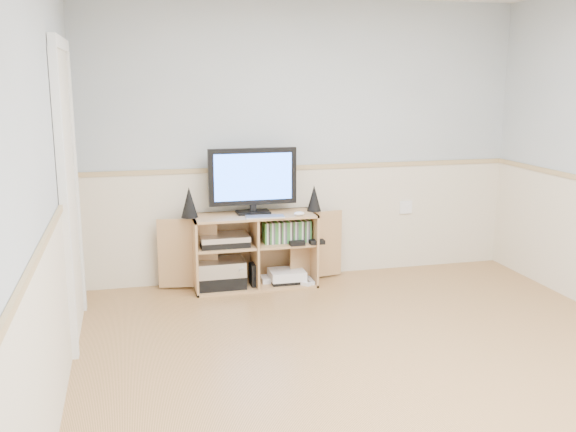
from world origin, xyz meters
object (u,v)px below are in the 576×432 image
Objects in this scene: monitor at (253,178)px; keyboard at (265,217)px; game_consoles at (285,276)px; media_cabinet at (254,248)px.

monitor reaches higher than keyboard.
keyboard is at bearing -148.83° from game_consoles.
media_cabinet is at bearing 167.22° from game_consoles.
keyboard reaches higher than game_consoles.
media_cabinet is at bearing 114.50° from keyboard.
monitor is at bearing 114.70° from keyboard.
monitor is at bearing 167.65° from game_consoles.
keyboard reaches higher than media_cabinet.
media_cabinet is at bearing 90.00° from monitor.
keyboard is (0.07, -0.19, -0.30)m from monitor.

